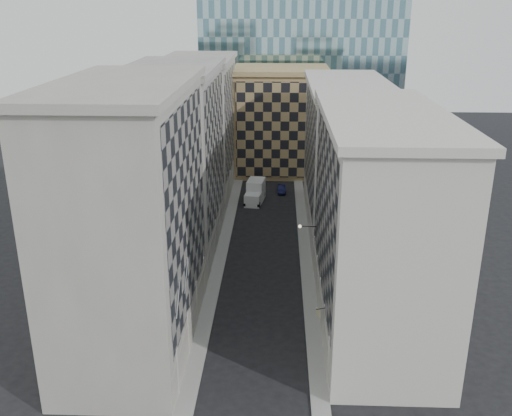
# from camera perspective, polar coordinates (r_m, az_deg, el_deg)

# --- Properties ---
(sidewalk_west) EXTENTS (1.50, 100.00, 0.15)m
(sidewalk_west) POSITION_cam_1_polar(r_m,az_deg,el_deg) (71.53, -3.48, -4.51)
(sidewalk_west) COLOR #999993
(sidewalk_west) RESTS_ON ground
(sidewalk_east) EXTENTS (1.50, 100.00, 0.15)m
(sidewalk_east) POSITION_cam_1_polar(r_m,az_deg,el_deg) (71.28, 4.97, -4.65)
(sidewalk_east) COLOR #999993
(sidewalk_east) RESTS_ON ground
(bldg_left_a) EXTENTS (10.80, 22.80, 23.70)m
(bldg_left_a) POSITION_cam_1_polar(r_m,az_deg,el_deg) (50.70, -12.21, -1.08)
(bldg_left_a) COLOR gray
(bldg_left_a) RESTS_ON ground
(bldg_left_b) EXTENTS (10.80, 22.80, 22.70)m
(bldg_left_b) POSITION_cam_1_polar(r_m,az_deg,el_deg) (71.33, -7.96, 4.86)
(bldg_left_b) COLOR gray
(bldg_left_b) RESTS_ON ground
(bldg_left_c) EXTENTS (10.80, 22.80, 21.70)m
(bldg_left_c) POSITION_cam_1_polar(r_m,az_deg,el_deg) (92.59, -5.60, 8.10)
(bldg_left_c) COLOR gray
(bldg_left_c) RESTS_ON ground
(bldg_right_a) EXTENTS (10.80, 26.80, 20.70)m
(bldg_right_a) POSITION_cam_1_polar(r_m,az_deg,el_deg) (54.17, 11.91, -1.38)
(bldg_right_a) COLOR beige
(bldg_right_a) RESTS_ON ground
(bldg_right_b) EXTENTS (10.80, 28.80, 19.70)m
(bldg_right_b) POSITION_cam_1_polar(r_m,az_deg,el_deg) (79.82, 8.89, 5.33)
(bldg_right_b) COLOR beige
(bldg_right_b) RESTS_ON ground
(tan_block) EXTENTS (16.80, 14.80, 18.80)m
(tan_block) POSITION_cam_1_polar(r_m,az_deg,el_deg) (104.65, 2.46, 8.76)
(tan_block) COLOR tan
(tan_block) RESTS_ON ground
(church_tower) EXTENTS (7.20, 7.20, 51.50)m
(church_tower) POSITION_cam_1_polar(r_m,az_deg,el_deg) (116.84, 1.55, 18.58)
(church_tower) COLOR #2F2924
(church_tower) RESTS_ON ground
(flagpoles_left) EXTENTS (0.10, 6.33, 2.33)m
(flagpoles_left) POSITION_cam_1_polar(r_m,az_deg,el_deg) (46.77, -7.37, -7.76)
(flagpoles_left) COLOR gray
(flagpoles_left) RESTS_ON ground
(bracket_lamp) EXTENTS (1.98, 0.36, 0.36)m
(bracket_lamp) POSITION_cam_1_polar(r_m,az_deg,el_deg) (63.33, 4.57, -1.84)
(bracket_lamp) COLOR black
(bracket_lamp) RESTS_ON ground
(box_truck) EXTENTS (3.24, 6.34, 3.33)m
(box_truck) POSITION_cam_1_polar(r_m,az_deg,el_deg) (89.40, -0.09, 1.54)
(box_truck) COLOR white
(box_truck) RESTS_ON ground
(dark_car) EXTENTS (1.41, 3.73, 1.22)m
(dark_car) POSITION_cam_1_polar(r_m,az_deg,el_deg) (94.07, 2.56, 1.92)
(dark_car) COLOR #0F1238
(dark_car) RESTS_ON ground
(shop_sign) EXTENTS (0.85, 0.75, 0.86)m
(shop_sign) POSITION_cam_1_polar(r_m,az_deg,el_deg) (51.27, 6.25, -10.38)
(shop_sign) COLOR black
(shop_sign) RESTS_ON ground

